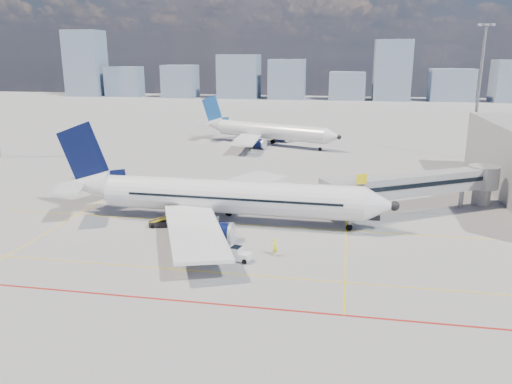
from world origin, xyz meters
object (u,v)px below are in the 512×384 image
main_aircraft (217,197)px  baggage_tug (239,254)px  belt_loader (166,222)px  ramp_worker (275,247)px  second_aircraft (265,131)px  cargo_dolly (198,251)px

main_aircraft → baggage_tug: size_ratio=18.15×
belt_loader → ramp_worker: (14.13, -6.64, 0.38)m
second_aircraft → belt_loader: size_ratio=6.65×
main_aircraft → cargo_dolly: size_ratio=12.09×
belt_loader → baggage_tug: bearing=-53.7°
baggage_tug → cargo_dolly: size_ratio=0.67×
main_aircraft → ramp_worker: size_ratio=22.77×
main_aircraft → belt_loader: (-5.68, -2.75, -2.68)m
second_aircraft → baggage_tug: size_ratio=14.96×
second_aircraft → ramp_worker: size_ratio=18.76×
baggage_tug → ramp_worker: ramp_worker is taller
ramp_worker → main_aircraft: bearing=78.5°
second_aircraft → ramp_worker: bearing=-58.0°
main_aircraft → baggage_tug: (5.11, -11.33, -2.52)m
second_aircraft → belt_loader: (-2.65, -57.64, -2.68)m
cargo_dolly → ramp_worker: bearing=34.1°
cargo_dolly → belt_loader: 11.37m
belt_loader → ramp_worker: size_ratio=2.82×
baggage_tug → ramp_worker: size_ratio=1.25×
cargo_dolly → belt_loader: belt_loader is taller
cargo_dolly → baggage_tug: bearing=23.3°
second_aircraft → baggage_tug: 66.77m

